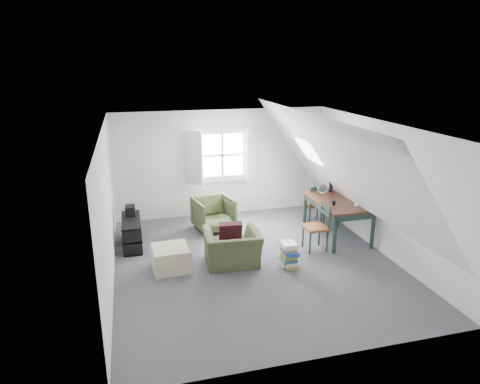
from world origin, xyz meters
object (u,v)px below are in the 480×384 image
object	(u,v)px
armchair_near	(232,264)
magazine_stack	(289,254)
ottoman	(171,258)
dining_chair_far	(315,203)
dining_table	(338,205)
dining_chair_near	(317,226)
media_shelf	(132,234)
armchair_far	(214,229)

from	to	relation	value
armchair_near	magazine_stack	xyz separation A→B (m)	(0.97, -0.34, 0.23)
ottoman	dining_chair_far	xyz separation A→B (m)	(3.39, 1.42, 0.27)
dining_table	dining_chair_far	distance (m)	0.86
armchair_near	dining_chair_far	distance (m)	2.78
armchair_near	dining_chair_near	bearing A→B (deg)	-169.81
armchair_near	ottoman	size ratio (longest dim) A/B	1.57
media_shelf	magazine_stack	size ratio (longest dim) A/B	2.42
armchair_far	media_shelf	xyz separation A→B (m)	(-1.75, -0.44, 0.25)
dining_chair_far	dining_chair_near	xyz separation A→B (m)	(-0.53, -1.30, 0.00)
armchair_far	magazine_stack	distance (m)	2.29
dining_table	dining_chair_far	bearing A→B (deg)	94.57
armchair_near	magazine_stack	bearing A→B (deg)	164.47
armchair_near	media_shelf	xyz separation A→B (m)	(-1.75, 1.28, 0.25)
media_shelf	ottoman	bearing A→B (deg)	-64.91
armchair_far	dining_chair_near	size ratio (longest dim) A/B	0.86
dining_table	magazine_stack	bearing A→B (deg)	-149.22
ottoman	dining_chair_near	size ratio (longest dim) A/B	0.68
dining_chair_far	media_shelf	distance (m)	4.05
dining_table	media_shelf	bearing A→B (deg)	167.38
armchair_far	ottoman	world-z (taller)	ottoman
armchair_near	dining_chair_far	bearing A→B (deg)	-143.03
dining_table	media_shelf	size ratio (longest dim) A/B	1.51
dining_chair_far	magazine_stack	bearing A→B (deg)	43.60
armchair_near	dining_chair_near	xyz separation A→B (m)	(1.75, 0.20, 0.48)
armchair_far	media_shelf	bearing A→B (deg)	-177.60
ottoman	media_shelf	world-z (taller)	media_shelf
armchair_near	armchair_far	distance (m)	1.72
magazine_stack	dining_chair_near	bearing A→B (deg)	34.62
dining_table	media_shelf	xyz separation A→B (m)	(-4.16, 0.59, -0.46)
media_shelf	magazine_stack	distance (m)	3.16
ottoman	media_shelf	size ratio (longest dim) A/B	0.58
dining_table	magazine_stack	size ratio (longest dim) A/B	3.65
dining_table	dining_chair_near	distance (m)	0.85
armchair_far	media_shelf	size ratio (longest dim) A/B	0.74
armchair_near	media_shelf	world-z (taller)	media_shelf
armchair_near	dining_chair_near	distance (m)	1.83
armchair_far	dining_chair_near	xyz separation A→B (m)	(1.75, -1.52, 0.48)
armchair_far	dining_table	bearing A→B (deg)	-35.08
dining_chair_far	magazine_stack	size ratio (longest dim) A/B	2.05
dining_table	magazine_stack	xyz separation A→B (m)	(-1.44, -1.02, -0.49)
dining_chair_near	magazine_stack	world-z (taller)	dining_chair_near
dining_chair_near	media_shelf	distance (m)	3.67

